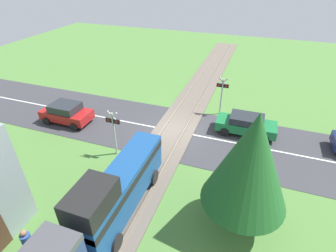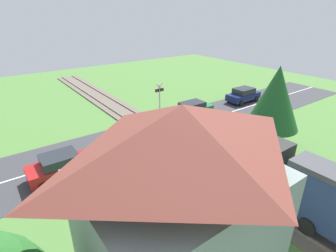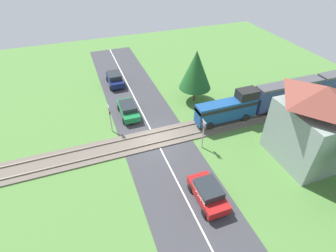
% 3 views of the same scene
% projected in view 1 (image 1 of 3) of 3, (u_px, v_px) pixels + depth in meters
% --- Properties ---
extents(ground_plane, '(60.00, 60.00, 0.00)m').
position_uv_depth(ground_plane, '(174.00, 131.00, 18.53)').
color(ground_plane, '#4C7A38').
extents(road_surface, '(48.00, 6.40, 0.02)m').
position_uv_depth(road_surface, '(174.00, 131.00, 18.53)').
color(road_surface, '#38383D').
rests_on(road_surface, ground_plane).
extents(track_bed, '(2.80, 48.00, 0.24)m').
position_uv_depth(track_bed, '(174.00, 130.00, 18.50)').
color(track_bed, '#665B51').
rests_on(track_bed, ground_plane).
extents(car_near_crossing, '(4.00, 1.81, 1.38)m').
position_uv_depth(car_near_crossing, '(246.00, 124.00, 17.94)').
color(car_near_crossing, '#197038').
rests_on(car_near_crossing, ground_plane).
extents(car_far_side, '(3.64, 1.89, 1.49)m').
position_uv_depth(car_far_side, '(66.00, 113.00, 19.21)').
color(car_far_side, '#A81919').
rests_on(car_far_side, ground_plane).
extents(crossing_signal_west_approach, '(0.90, 0.18, 3.03)m').
position_uv_depth(crossing_signal_west_approach, '(222.00, 91.00, 19.62)').
color(crossing_signal_west_approach, '#B7B7B7').
rests_on(crossing_signal_west_approach, ground_plane).
extents(crossing_signal_east_approach, '(0.90, 0.18, 3.03)m').
position_uv_depth(crossing_signal_east_approach, '(114.00, 127.00, 15.36)').
color(crossing_signal_east_approach, '#B7B7B7').
rests_on(crossing_signal_east_approach, ground_plane).
extents(pedestrian_by_station, '(0.39, 0.39, 1.58)m').
position_uv_depth(pedestrian_by_station, '(29.00, 245.00, 10.36)').
color(pedestrian_by_station, '#2D4C8E').
rests_on(pedestrian_by_station, ground_plane).
extents(tree_roadside_hedge, '(3.54, 3.54, 5.87)m').
position_uv_depth(tree_roadside_hedge, '(250.00, 161.00, 10.02)').
color(tree_roadside_hedge, brown).
rests_on(tree_roadside_hedge, ground_plane).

